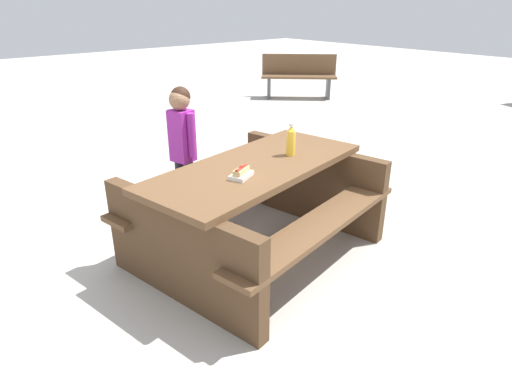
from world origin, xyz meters
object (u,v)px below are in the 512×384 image
at_px(soda_bottle, 291,141).
at_px(child_in_coat, 182,136).
at_px(hotdog_tray, 241,173).
at_px(park_bench_near, 299,75).
at_px(picnic_table, 256,202).

xyz_separation_m(soda_bottle, child_in_coat, (0.39, -0.96, -0.10)).
height_order(hotdog_tray, park_bench_near, park_bench_near).
xyz_separation_m(soda_bottle, hotdog_tray, (0.59, 0.11, -0.09)).
height_order(picnic_table, child_in_coat, child_in_coat).
bearing_deg(hotdog_tray, picnic_table, -151.51).
xyz_separation_m(soda_bottle, park_bench_near, (-4.30, -4.06, -0.42)).
height_order(picnic_table, hotdog_tray, hotdog_tray).
height_order(picnic_table, soda_bottle, soda_bottle).
height_order(soda_bottle, hotdog_tray, soda_bottle).
bearing_deg(park_bench_near, child_in_coat, 33.51).
relative_size(picnic_table, park_bench_near, 1.49).
relative_size(hotdog_tray, child_in_coat, 0.18).
distance_m(picnic_table, child_in_coat, 0.99).
distance_m(soda_bottle, hotdog_tray, 0.60).
bearing_deg(soda_bottle, park_bench_near, -136.64).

